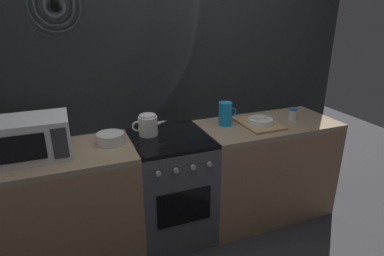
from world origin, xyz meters
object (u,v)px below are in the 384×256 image
Objects in this scene: microwave at (33,138)px; dish_pile at (260,122)px; stove_unit at (172,188)px; kettle at (148,125)px; mixing_bowl at (110,138)px; spice_jar at (293,114)px; pitcher at (225,114)px.

microwave is 1.74m from dish_pile.
kettle is at bearing 142.27° from stove_unit.
stove_unit is 4.50× the size of mixing_bowl.
microwave reaches higher than stove_unit.
dish_pile is at bearing -176.68° from spice_jar.
microwave is 4.38× the size of spice_jar.
dish_pile is (0.79, -0.02, 0.47)m from stove_unit.
stove_unit is 8.57× the size of spice_jar.
mixing_bowl is at bearing 3.50° from microwave.
pitcher reaches higher than stove_unit.
spice_jar is at bearing -1.66° from mixing_bowl.
pitcher is 0.50× the size of dish_pile.
spice_jar is (1.29, -0.11, -0.03)m from kettle.
spice_jar reaches higher than dish_pile.
kettle is 0.31m from mixing_bowl.
microwave is 0.51m from mixing_bowl.
microwave is 1.62× the size of kettle.
kettle is at bearing 171.86° from dish_pile.
mixing_bowl is at bearing -167.66° from kettle.
pitcher is at bearing 157.68° from dish_pile.
mixing_bowl is (-0.45, 0.04, 0.49)m from stove_unit.
microwave is at bearing 179.15° from stove_unit.
microwave is at bearing -177.09° from pitcher.
spice_jar is (1.15, -0.00, 0.50)m from stove_unit.
dish_pile is at bearing -1.21° from microwave.
pitcher is at bearing 2.60° from mixing_bowl.
mixing_bowl reaches higher than dish_pile.
dish_pile is at bearing -3.11° from mixing_bowl.
dish_pile is at bearing -22.32° from pitcher.
pitcher is 0.64m from spice_jar.
dish_pile is at bearing -8.14° from kettle.
dish_pile is (0.93, -0.13, -0.06)m from kettle.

